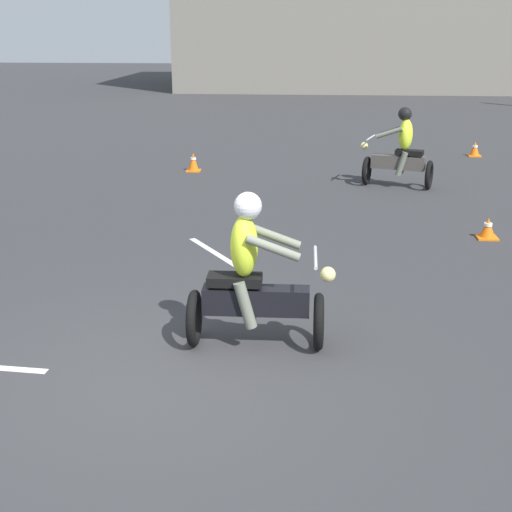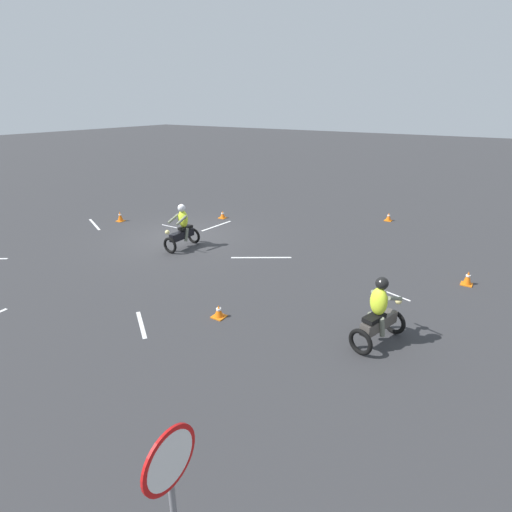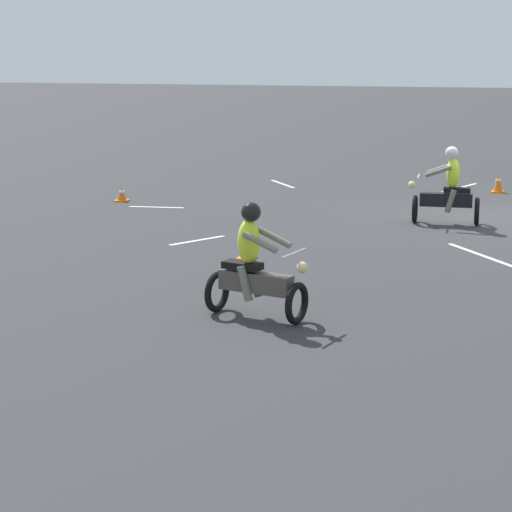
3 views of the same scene
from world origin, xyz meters
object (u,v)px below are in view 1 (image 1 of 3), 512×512
at_px(motorcycle_rider_background, 400,153).
at_px(traffic_cone_far_center, 475,149).
at_px(motorcycle_rider_foreground, 253,281).
at_px(traffic_cone_near_right, 193,162).
at_px(traffic_cone_mid_center, 488,229).

distance_m(motorcycle_rider_background, traffic_cone_far_center, 4.61).
xyz_separation_m(motorcycle_rider_foreground, motorcycle_rider_background, (2.39, 8.01, 0.00)).
bearing_deg(motorcycle_rider_background, motorcycle_rider_foreground, -179.72).
relative_size(motorcycle_rider_foreground, traffic_cone_near_right, 3.81).
distance_m(traffic_cone_mid_center, traffic_cone_far_center, 7.76).
bearing_deg(traffic_cone_far_center, traffic_cone_near_right, -159.76).
bearing_deg(traffic_cone_near_right, traffic_cone_far_center, 20.24).
xyz_separation_m(traffic_cone_mid_center, traffic_cone_far_center, (1.39, 7.63, 0.02)).
bearing_deg(traffic_cone_near_right, traffic_cone_mid_center, -42.47).
xyz_separation_m(traffic_cone_near_right, traffic_cone_far_center, (6.93, 2.56, -0.03)).
distance_m(motorcycle_rider_foreground, motorcycle_rider_background, 8.36).
bearing_deg(motorcycle_rider_foreground, motorcycle_rider_background, 162.78).
height_order(motorcycle_rider_background, traffic_cone_far_center, motorcycle_rider_background).
bearing_deg(traffic_cone_near_right, motorcycle_rider_background, -16.52).
distance_m(motorcycle_rider_foreground, traffic_cone_far_center, 12.85).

